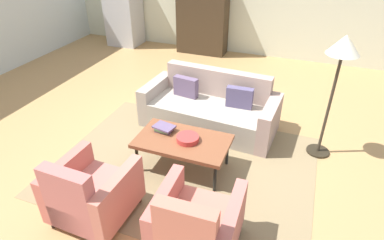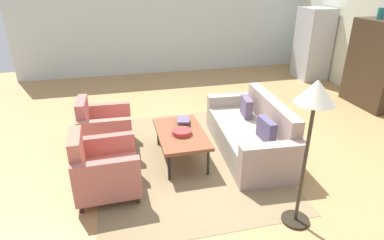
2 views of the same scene
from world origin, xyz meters
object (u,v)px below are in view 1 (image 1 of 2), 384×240
couch (211,109)px  coffee_table (183,142)px  refrigerator (123,9)px  floor_lamp (342,57)px  book_stack (164,128)px  armchair_right (195,227)px  armchair_left (90,195)px  cabinet (203,16)px  fruit_bowl (188,138)px

couch → coffee_table: 1.19m
refrigerator → floor_lamp: 6.11m
couch → book_stack: bearing=77.6°
coffee_table → book_stack: size_ratio=3.93×
armchair_right → floor_lamp: size_ratio=0.51×
armchair_left → cabinet: size_ratio=0.49×
armchair_left → floor_lamp: 3.35m
floor_lamp → fruit_bowl: bearing=-148.3°
coffee_table → cabinet: cabinet is taller
refrigerator → armchair_right: bearing=-53.8°
armchair_left → cabinet: cabinet is taller
refrigerator → couch: bearing=-42.5°
couch → fruit_bowl: bearing=96.9°
book_stack → cabinet: bearing=102.5°
couch → cabinet: size_ratio=1.20×
armchair_right → couch: bearing=102.6°
book_stack → floor_lamp: 2.39m
armchair_left → armchair_right: (1.20, -0.00, 0.00)m
armchair_right → refrigerator: (-4.01, 5.48, 0.58)m
armchair_left → fruit_bowl: bearing=61.9°
couch → book_stack: size_ratio=7.05×
armchair_right → fruit_bowl: size_ratio=3.04×
coffee_table → fruit_bowl: fruit_bowl is taller
fruit_bowl → refrigerator: refrigerator is taller
coffee_table → book_stack: book_stack is taller
coffee_table → armchair_left: bearing=-117.3°
armchair_right → book_stack: 1.57m
armchair_right → armchair_left: bearing=178.4°
fruit_bowl → floor_lamp: bearing=31.7°
couch → fruit_bowl: size_ratio=7.45×
cabinet → refrigerator: bearing=-177.2°
armchair_left → book_stack: (0.29, 1.27, 0.16)m
couch → refrigerator: (-3.42, 3.13, 0.64)m
fruit_bowl → cabinet: 4.64m
book_stack → armchair_left: bearing=-103.0°
armchair_left → armchair_right: same height
book_stack → couch: bearing=73.8°
couch → refrigerator: 4.68m
couch → fruit_bowl: (0.06, -1.19, 0.20)m
armchair_right → cabinet: (-1.87, 5.59, 0.56)m
couch → floor_lamp: 2.05m
armchair_left → floor_lamp: (2.30, 2.17, 1.10)m
couch → coffee_table: couch is taller
armchair_right → cabinet: 5.92m
cabinet → fruit_bowl: bearing=-73.2°
couch → coffee_table: bearing=93.5°
armchair_left → refrigerator: bearing=119.0°
refrigerator → floor_lamp: size_ratio=1.08×
cabinet → floor_lamp: 4.55m
cabinet → floor_lamp: size_ratio=1.05×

